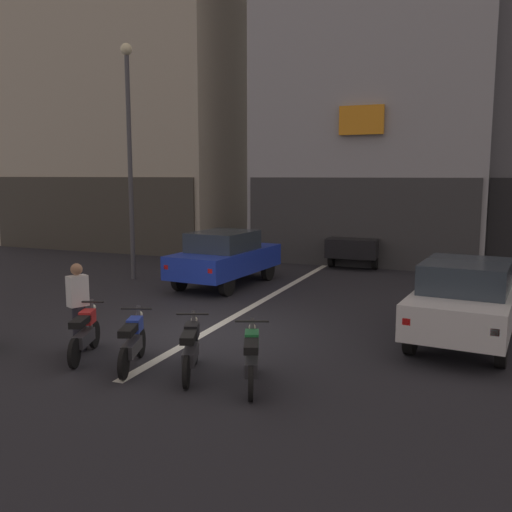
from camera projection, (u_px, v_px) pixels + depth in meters
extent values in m
plane|color=#232328|center=(204.00, 334.00, 11.75)|extent=(120.00, 120.00, 0.00)
cube|color=silver|center=(294.00, 283.00, 17.25)|extent=(0.20, 18.00, 0.01)
cube|color=#B2A893|center=(144.00, 46.00, 27.14)|extent=(10.60, 9.05, 18.97)
cube|color=#3E3A33|center=(89.00, 215.00, 24.07)|extent=(10.18, 0.10, 3.20)
cube|color=#9E9EA3|center=(384.00, 44.00, 22.98)|extent=(8.52, 8.65, 17.17)
cube|color=#373739|center=(357.00, 223.00, 19.97)|extent=(8.18, 0.10, 3.20)
cube|color=orange|center=(362.00, 120.00, 19.36)|extent=(1.55, 0.16, 0.99)
cylinder|color=black|center=(225.00, 267.00, 18.36)|extent=(0.23, 0.65, 0.64)
cylinder|color=black|center=(268.00, 270.00, 17.67)|extent=(0.23, 0.65, 0.64)
cylinder|color=black|center=(180.00, 280.00, 16.07)|extent=(0.23, 0.65, 0.64)
cylinder|color=black|center=(227.00, 285.00, 15.38)|extent=(0.23, 0.65, 0.64)
cube|color=#1E38BF|center=(226.00, 261.00, 16.81)|extent=(2.10, 4.23, 0.66)
cube|color=#2D3842|center=(223.00, 241.00, 16.59)|extent=(1.71, 2.09, 0.56)
cube|color=red|center=(167.00, 267.00, 15.33)|extent=(0.14, 0.07, 0.12)
cube|color=red|center=(211.00, 271.00, 14.70)|extent=(0.14, 0.07, 0.12)
cylinder|color=black|center=(436.00, 308.00, 12.66)|extent=(0.24, 0.65, 0.64)
cylinder|color=black|center=(511.00, 316.00, 11.95)|extent=(0.24, 0.65, 0.64)
cylinder|color=black|center=(411.00, 337.00, 10.38)|extent=(0.24, 0.65, 0.64)
cylinder|color=black|center=(502.00, 349.00, 9.67)|extent=(0.24, 0.65, 0.64)
cube|color=silver|center=(466.00, 305.00, 11.11)|extent=(2.15, 4.25, 0.66)
cube|color=#2D3842|center=(466.00, 276.00, 10.89)|extent=(1.73, 2.11, 0.56)
cube|color=red|center=(407.00, 321.00, 9.65)|extent=(0.15, 0.07, 0.12)
cube|color=red|center=(495.00, 332.00, 9.00)|extent=(0.15, 0.07, 0.12)
cylinder|color=black|center=(375.00, 260.00, 19.72)|extent=(0.20, 0.65, 0.64)
cylinder|color=black|center=(332.00, 258.00, 20.25)|extent=(0.20, 0.65, 0.64)
cylinder|color=black|center=(385.00, 251.00, 22.14)|extent=(0.20, 0.65, 0.64)
cylinder|color=black|center=(346.00, 249.00, 22.66)|extent=(0.20, 0.65, 0.64)
cube|color=black|center=(360.00, 243.00, 21.13)|extent=(1.90, 4.16, 0.66)
cube|color=#2D3842|center=(361.00, 227.00, 21.18)|extent=(1.62, 2.02, 0.56)
cube|color=red|center=(386.00, 237.00, 22.76)|extent=(0.14, 0.06, 0.12)
cube|color=red|center=(351.00, 236.00, 23.24)|extent=(0.14, 0.06, 0.12)
cylinder|color=#47474C|center=(130.00, 170.00, 17.48)|extent=(0.14, 0.14, 6.88)
sphere|color=beige|center=(126.00, 49.00, 16.96)|extent=(0.36, 0.36, 0.36)
cylinder|color=black|center=(94.00, 334.00, 10.79)|extent=(0.25, 0.51, 0.52)
cylinder|color=black|center=(74.00, 353.00, 9.65)|extent=(0.25, 0.51, 0.52)
cube|color=#38383D|center=(84.00, 338.00, 10.15)|extent=(0.45, 0.76, 0.22)
cube|color=black|center=(80.00, 322.00, 9.95)|extent=(0.42, 0.64, 0.12)
cube|color=red|center=(87.00, 317.00, 10.36)|extent=(0.34, 0.42, 0.24)
cylinder|color=#4C4C51|center=(91.00, 318.00, 10.58)|extent=(0.15, 0.25, 0.70)
cylinder|color=black|center=(89.00, 302.00, 10.46)|extent=(0.53, 0.23, 0.04)
sphere|color=silver|center=(93.00, 307.00, 10.69)|extent=(0.12, 0.12, 0.12)
cylinder|color=black|center=(141.00, 343.00, 10.25)|extent=(0.24, 0.51, 0.52)
cylinder|color=black|center=(124.00, 364.00, 9.11)|extent=(0.24, 0.51, 0.52)
cube|color=#38383D|center=(132.00, 347.00, 9.62)|extent=(0.44, 0.76, 0.22)
cube|color=black|center=(129.00, 330.00, 9.41)|extent=(0.41, 0.64, 0.12)
cube|color=#233DB7|center=(135.00, 325.00, 9.82)|extent=(0.33, 0.41, 0.24)
cylinder|color=#4C4C51|center=(138.00, 325.00, 10.05)|extent=(0.15, 0.25, 0.70)
cylinder|color=black|center=(136.00, 309.00, 9.92)|extent=(0.53, 0.22, 0.04)
sphere|color=silver|center=(139.00, 314.00, 10.15)|extent=(0.12, 0.12, 0.12)
cylinder|color=black|center=(195.00, 349.00, 9.87)|extent=(0.26, 0.51, 0.52)
cylinder|color=black|center=(186.00, 372.00, 8.73)|extent=(0.26, 0.51, 0.52)
cube|color=#38383D|center=(190.00, 354.00, 9.23)|extent=(0.46, 0.76, 0.22)
cube|color=black|center=(189.00, 337.00, 9.03)|extent=(0.43, 0.64, 0.12)
cube|color=black|center=(192.00, 331.00, 9.44)|extent=(0.34, 0.42, 0.24)
cylinder|color=#4C4C51|center=(193.00, 331.00, 9.67)|extent=(0.15, 0.25, 0.70)
cylinder|color=black|center=(193.00, 314.00, 9.54)|extent=(0.52, 0.24, 0.04)
sphere|color=silver|center=(194.00, 320.00, 9.77)|extent=(0.12, 0.12, 0.12)
cylinder|color=black|center=(252.00, 358.00, 9.40)|extent=(0.26, 0.51, 0.52)
cylinder|color=black|center=(251.00, 383.00, 8.26)|extent=(0.26, 0.51, 0.52)
cube|color=#38383D|center=(252.00, 364.00, 8.76)|extent=(0.45, 0.76, 0.22)
cube|color=black|center=(251.00, 346.00, 8.56)|extent=(0.42, 0.64, 0.12)
cube|color=#1E7238|center=(252.00, 339.00, 8.97)|extent=(0.34, 0.42, 0.24)
cylinder|color=#4C4C51|center=(252.00, 339.00, 9.19)|extent=(0.15, 0.25, 0.70)
cylinder|color=black|center=(252.00, 321.00, 9.07)|extent=(0.53, 0.23, 0.04)
sphere|color=silver|center=(252.00, 327.00, 9.29)|extent=(0.12, 0.12, 0.12)
cylinder|color=#23232D|center=(79.00, 328.00, 10.59)|extent=(0.24, 0.24, 0.86)
cube|color=silver|center=(77.00, 291.00, 10.49)|extent=(0.35, 0.42, 0.58)
sphere|color=#9E7051|center=(76.00, 269.00, 10.43)|extent=(0.22, 0.22, 0.22)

